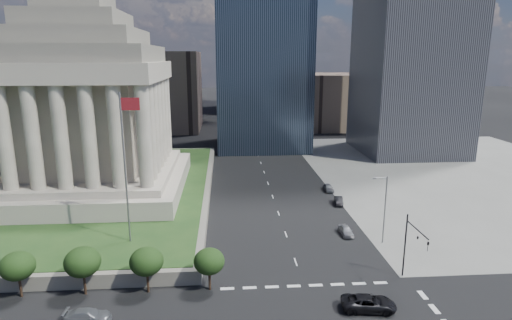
{
  "coord_description": "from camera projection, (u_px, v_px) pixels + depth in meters",
  "views": [
    {
      "loc": [
        -8.95,
        -30.76,
        26.13
      ],
      "look_at": [
        -5.45,
        16.84,
        14.61
      ],
      "focal_mm": 30.0,
      "sensor_mm": 36.0,
      "label": 1
    }
  ],
  "objects": [
    {
      "name": "building_filler_nw",
      "position": [
        167.0,
        91.0,
        157.2
      ],
      "size": [
        24.0,
        30.0,
        28.0
      ],
      "primitive_type": "cube",
      "color": "brown",
      "rests_on": "ground"
    },
    {
      "name": "parked_sedan_near",
      "position": [
        346.0,
        231.0,
        64.39
      ],
      "size": [
        4.04,
        1.73,
        1.36
      ],
      "primitive_type": "imported",
      "rotation": [
        0.0,
        0.0,
        0.03
      ],
      "color": "gray",
      "rests_on": "ground"
    },
    {
      "name": "street_lamp_north",
      "position": [
        384.0,
        206.0,
        60.44
      ],
      "size": [
        2.13,
        0.22,
        10.0
      ],
      "color": "slate",
      "rests_on": "ground"
    },
    {
      "name": "pickup_truck",
      "position": [
        369.0,
        303.0,
        45.18
      ],
      "size": [
        3.36,
        6.06,
        1.6
      ],
      "primitive_type": "imported",
      "rotation": [
        0.0,
        0.0,
        1.44
      ],
      "color": "black",
      "rests_on": "ground"
    },
    {
      "name": "war_memorial",
      "position": [
        83.0,
        84.0,
        75.68
      ],
      "size": [
        34.0,
        34.0,
        39.0
      ],
      "primitive_type": null,
      "color": "gray",
      "rests_on": "plaza_lawn"
    },
    {
      "name": "suv_grey",
      "position": [
        88.0,
        316.0,
        43.17
      ],
      "size": [
        2.01,
        4.71,
        1.35
      ],
      "primitive_type": "imported",
      "rotation": [
        0.0,
        0.0,
        1.55
      ],
      "color": "slate",
      "rests_on": "ground"
    },
    {
      "name": "plaza_terrace",
      "position": [
        37.0,
        193.0,
        81.64
      ],
      "size": [
        66.0,
        70.0,
        1.8
      ],
      "primitive_type": "cube",
      "color": "slate",
      "rests_on": "ground"
    },
    {
      "name": "plaza_lawn",
      "position": [
        37.0,
        188.0,
        81.41
      ],
      "size": [
        64.0,
        68.0,
        0.1
      ],
      "primitive_type": "cube",
      "color": "#1E3C18",
      "rests_on": "plaza_terrace"
    },
    {
      "name": "parked_sedan_far",
      "position": [
        328.0,
        188.0,
        85.46
      ],
      "size": [
        4.05,
        1.67,
        1.37
      ],
      "primitive_type": "imported",
      "rotation": [
        0.0,
        0.0,
        0.01
      ],
      "color": "#5B5E63",
      "rests_on": "ground"
    },
    {
      "name": "midrise_glass",
      "position": [
        262.0,
        43.0,
        121.79
      ],
      "size": [
        26.0,
        26.0,
        60.0
      ],
      "primitive_type": "cube",
      "color": "black",
      "rests_on": "ground"
    },
    {
      "name": "building_filler_ne",
      "position": [
        332.0,
        101.0,
        162.56
      ],
      "size": [
        20.0,
        30.0,
        20.0
      ],
      "primitive_type": "cube",
      "color": "brown",
      "rests_on": "ground"
    },
    {
      "name": "parked_sedan_mid",
      "position": [
        339.0,
        201.0,
        77.79
      ],
      "size": [
        2.0,
        4.13,
        1.3
      ],
      "primitive_type": "imported",
      "rotation": [
        0.0,
        0.0,
        -0.16
      ],
      "color": "black",
      "rests_on": "ground"
    },
    {
      "name": "sidewalk_ne",
      "position": [
        466.0,
        174.0,
        98.03
      ],
      "size": [
        68.0,
        90.0,
        0.03
      ],
      "primitive_type": "cube",
      "color": "slate",
      "rests_on": "ground"
    },
    {
      "name": "ground",
      "position": [
        254.0,
        143.0,
        133.53
      ],
      "size": [
        500.0,
        500.0,
        0.0
      ],
      "primitive_type": "plane",
      "color": "black",
      "rests_on": "ground"
    },
    {
      "name": "traffic_signal_ne",
      "position": [
        412.0,
        242.0,
        49.52
      ],
      "size": [
        0.3,
        5.74,
        8.0
      ],
      "color": "black",
      "rests_on": "ground"
    },
    {
      "name": "flagpole",
      "position": [
        126.0,
        161.0,
        55.22
      ],
      "size": [
        2.52,
        0.24,
        20.0
      ],
      "color": "slate",
      "rests_on": "plaza_lawn"
    }
  ]
}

